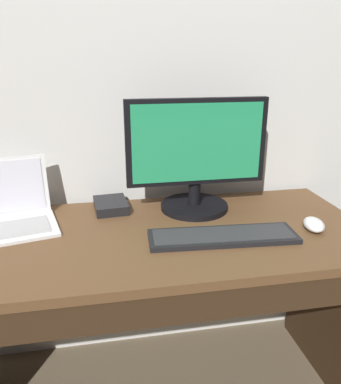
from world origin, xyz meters
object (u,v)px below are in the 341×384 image
(laptop_white, at_px, (4,211))
(wired_keyboard, at_px, (223,236))
(external_drive_box, at_px, (111,205))
(computer_mouse, at_px, (314,224))
(external_monitor, at_px, (196,157))

(laptop_white, relative_size, wired_keyboard, 0.77)
(laptop_white, xyz_separation_m, external_drive_box, (0.36, 0.08, -0.04))
(computer_mouse, bearing_deg, external_monitor, 159.94)
(external_monitor, height_order, wired_keyboard, external_monitor)
(laptop_white, bearing_deg, wired_keyboard, -18.51)
(computer_mouse, height_order, external_drive_box, computer_mouse)
(computer_mouse, bearing_deg, external_drive_box, 169.88)
(external_monitor, xyz_separation_m, external_drive_box, (-0.32, 0.06, -0.19))
(external_drive_box, bearing_deg, computer_mouse, -24.76)
(external_monitor, relative_size, wired_keyboard, 1.06)
(laptop_white, distance_m, computer_mouse, 1.06)
(laptop_white, bearing_deg, computer_mouse, -12.40)
(wired_keyboard, xyz_separation_m, external_drive_box, (-0.35, 0.32, 0.01))
(computer_mouse, relative_size, external_drive_box, 0.67)
(wired_keyboard, distance_m, external_drive_box, 0.47)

